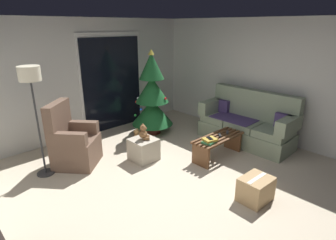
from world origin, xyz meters
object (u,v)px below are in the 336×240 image
Objects in this scene: coffee_table at (218,144)px; teddy_bear_honey_by_tree at (136,136)px; floor_lamp at (31,85)px; ottoman at (144,149)px; remote_graphite at (227,132)px; christmas_tree at (152,97)px; armchair at (73,143)px; remote_black at (220,135)px; book_stack at (210,141)px; teddy_bear_chestnut at (144,133)px; cardboard_box_taped_mid_floor at (256,189)px; couch at (247,124)px; cell_phone at (210,138)px.

coffee_table is 3.86× the size of teddy_bear_honey_by_tree.
ottoman is (1.51, -0.73, -1.30)m from floor_lamp.
christmas_tree reaches higher than remote_graphite.
armchair is 1.24m from ottoman.
remote_black is 0.38m from book_stack.
remote_graphite is 0.55× the size of teddy_bear_chestnut.
cardboard_box_taped_mid_floor is (-0.70, -1.17, -0.10)m from coffee_table.
christmas_tree is 3.08m from cardboard_box_taped_mid_floor.
book_stack is (-1.35, -0.07, 0.05)m from couch.
floor_lamp reaches higher than cell_phone.
teddy_bear_honey_by_tree is 2.80m from cardboard_box_taped_mid_floor.
couch is at bearing -131.70° from remote_black.
floor_lamp reaches higher than book_stack.
remote_black is 0.09× the size of floor_lamp.
christmas_tree is 1.36m from teddy_bear_chestnut.
ottoman is at bearing -117.96° from teddy_bear_honey_by_tree.
coffee_table is 7.05× the size of remote_black.
armchair is (-1.73, 1.63, -0.09)m from cell_phone.
armchair is at bearing 144.28° from teddy_bear_chestnut.
remote_graphite is 1.59m from teddy_bear_chestnut.
couch is at bearing -23.80° from floor_lamp.
christmas_tree is at bearing 5.34° from armchair.
floor_lamp is (-2.49, -0.17, 0.67)m from christmas_tree.
book_stack is at bearing 71.71° from cardboard_box_taped_mid_floor.
couch is at bearing -43.75° from teddy_bear_honey_by_tree.
christmas_tree is at bearing 122.22° from couch.
cardboard_box_taped_mid_floor is at bearing -79.94° from ottoman.
christmas_tree reaches higher than floor_lamp.
cardboard_box_taped_mid_floor is at bearing -101.87° from christmas_tree.
cell_phone is 1.17m from teddy_bear_chestnut.
teddy_bear_chestnut is (-0.97, -0.90, -0.31)m from christmas_tree.
armchair is at bearing 10.18° from remote_black.
couch is 6.82× the size of teddy_bear_chestnut.
book_stack is 0.16× the size of floor_lamp.
cell_phone is 0.33× the size of ottoman.
christmas_tree reaches higher than cell_phone.
teddy_bear_honey_by_tree is (-0.34, 1.68, -0.37)m from cell_phone.
ottoman is 0.94× the size of cardboard_box_taped_mid_floor.
floor_lamp reaches higher than cardboard_box_taped_mid_floor.
cell_phone is 2.38m from armchair.
coffee_table reaches higher than ottoman.
remote_graphite is at bearing -60.65° from teddy_bear_honey_by_tree.
cell_phone is at bearing -172.00° from coffee_table.
teddy_bear_honey_by_tree is at bearing 0.80° from floor_lamp.
ottoman reaches higher than cardboard_box_taped_mid_floor.
couch is 1.04× the size of christmas_tree.
teddy_bear_chestnut reaches higher than cardboard_box_taped_mid_floor.
teddy_bear_chestnut is (1.51, -0.74, -0.98)m from floor_lamp.
floor_lamp reaches higher than remote_graphite.
couch is 1.09× the size of floor_lamp.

